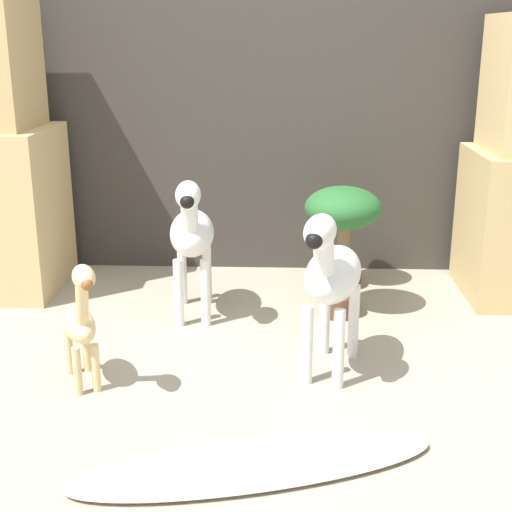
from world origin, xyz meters
The scene contains 8 objects.
ground_plane centered at (0.00, 0.00, 0.00)m, with size 14.00×14.00×0.00m, color #9E937F.
wall_back centered at (0.00, 1.67, 1.10)m, with size 6.40×0.08×2.20m.
zebra_right centered at (0.30, 0.33, 0.40)m, with size 0.30×0.55×0.68m.
zebra_left centered at (-0.30, 0.89, 0.40)m, with size 0.23×0.55×0.68m.
giraffe_figurine centered at (-0.61, 0.18, 0.27)m, with size 0.25×0.39×0.52m.
potted_palm_front centered at (0.44, 1.34, 0.38)m, with size 0.30×0.30×0.52m.
potted_palm_back centered at (0.39, 0.94, 0.46)m, with size 0.35×0.35×0.61m.
surfboard centered at (0.03, -0.32, 0.02)m, with size 1.17×0.57×0.08m.
Camera 1 is at (0.12, -2.19, 1.27)m, focal length 50.00 mm.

